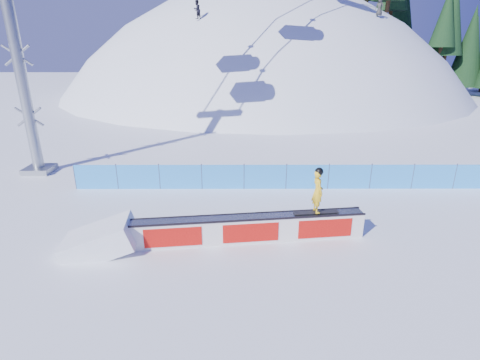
{
  "coord_description": "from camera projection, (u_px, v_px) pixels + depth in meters",
  "views": [
    {
      "loc": [
        -3.24,
        -12.14,
        6.56
      ],
      "look_at": [
        -3.2,
        1.13,
        1.69
      ],
      "focal_mm": 28.0,
      "sensor_mm": 36.0,
      "label": 1
    }
  ],
  "objects": [
    {
      "name": "ground",
      "position": [
        327.0,
        234.0,
        13.67
      ],
      "size": [
        160.0,
        160.0,
        0.0
      ],
      "primitive_type": "plane",
      "color": "white",
      "rests_on": "ground"
    },
    {
      "name": "snow_hill",
      "position": [
        259.0,
        208.0,
        59.3
      ],
      "size": [
        64.0,
        64.0,
        64.0
      ],
      "color": "white",
      "rests_on": "ground"
    },
    {
      "name": "treeline",
      "position": [
        448.0,
        23.0,
        49.36
      ],
      "size": [
        26.27,
        13.14,
        19.73
      ],
      "color": "#352315",
      "rests_on": "ground"
    },
    {
      "name": "safety_fence",
      "position": [
        307.0,
        177.0,
        17.69
      ],
      "size": [
        22.05,
        0.05,
        1.3
      ],
      "color": "#2D91F1",
      "rests_on": "ground"
    },
    {
      "name": "rail_box",
      "position": [
        250.0,
        229.0,
        13.02
      ],
      "size": [
        8.11,
        1.52,
        0.97
      ],
      "rotation": [
        0.0,
        0.0,
        0.12
      ],
      "color": "silver",
      "rests_on": "ground"
    },
    {
      "name": "snow_ramp",
      "position": [
        101.0,
        250.0,
        12.61
      ],
      "size": [
        2.61,
        1.81,
        1.53
      ],
      "primitive_type": null,
      "rotation": [
        0.0,
        -0.31,
        0.12
      ],
      "color": "white",
      "rests_on": "ground"
    },
    {
      "name": "snowboarder",
      "position": [
        318.0,
        191.0,
        12.83
      ],
      "size": [
        1.61,
        0.62,
        1.66
      ],
      "rotation": [
        0.0,
        0.0,
        1.75
      ],
      "color": "black",
      "rests_on": "rail_box"
    }
  ]
}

